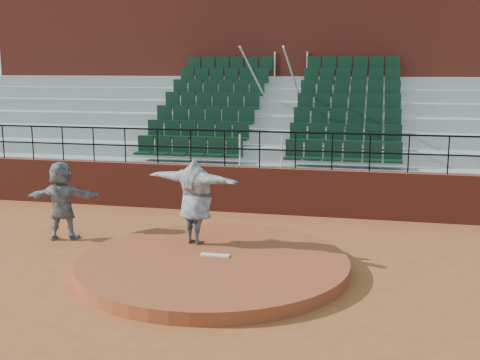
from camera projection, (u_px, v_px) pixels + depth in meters
name	position (u px, v px, depth m)	size (l,w,h in m)	color
ground	(213.00, 270.00, 12.23)	(90.00, 90.00, 0.00)	#A25124
pitchers_mound	(213.00, 264.00, 12.21)	(5.50, 5.50, 0.25)	#9B4422
pitching_rubber	(215.00, 255.00, 12.33)	(0.60, 0.15, 0.03)	white
boundary_wall	(259.00, 190.00, 16.90)	(24.00, 0.30, 1.30)	maroon
wall_railing	(260.00, 141.00, 16.65)	(24.04, 0.05, 1.03)	black
seating_deck	(280.00, 146.00, 20.25)	(24.00, 5.97, 4.63)	#989893
press_box_facade	(296.00, 80.00, 23.65)	(24.00, 3.00, 7.10)	maroon
pitcher	(196.00, 201.00, 13.07)	(2.31, 0.63, 1.88)	black
fielder	(62.00, 200.00, 14.25)	(1.75, 0.56, 1.89)	black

